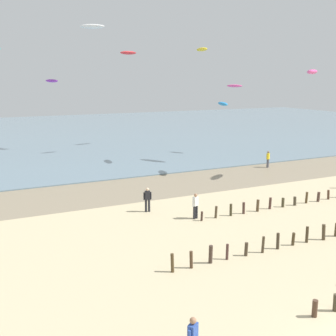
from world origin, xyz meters
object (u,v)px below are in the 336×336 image
(person_nearest_camera, at_px, (268,159))
(kite_aloft_5, at_px, (52,81))
(kite_aloft_4, at_px, (235,86))
(person_mid_beach, at_px, (147,199))
(kite_aloft_11, at_px, (312,72))
(kite_aloft_7, at_px, (223,104))
(kite_aloft_8, at_px, (202,49))
(kite_aloft_10, at_px, (92,26))
(person_by_waterline, at_px, (195,205))
(kite_aloft_12, at_px, (128,53))

(person_nearest_camera, distance_m, kite_aloft_5, 28.33)
(person_nearest_camera, relative_size, kite_aloft_4, 0.87)
(person_mid_beach, bearing_deg, person_nearest_camera, 26.04)
(person_nearest_camera, xyz_separation_m, kite_aloft_11, (0.10, -5.28, 8.69))
(kite_aloft_7, xyz_separation_m, kite_aloft_8, (0.94, 5.61, 5.24))
(person_mid_beach, relative_size, kite_aloft_4, 0.87)
(kite_aloft_8, bearing_deg, kite_aloft_10, -140.91)
(person_by_waterline, bearing_deg, kite_aloft_10, 86.06)
(kite_aloft_10, bearing_deg, kite_aloft_4, 172.64)
(kite_aloft_7, relative_size, kite_aloft_8, 0.92)
(person_mid_beach, height_order, kite_aloft_5, kite_aloft_5)
(kite_aloft_5, height_order, kite_aloft_7, kite_aloft_5)
(person_by_waterline, distance_m, kite_aloft_7, 14.91)
(kite_aloft_5, xyz_separation_m, kite_aloft_8, (12.33, -15.86, 3.23))
(person_nearest_camera, height_order, person_mid_beach, same)
(kite_aloft_4, height_order, kite_aloft_10, kite_aloft_10)
(person_nearest_camera, relative_size, person_mid_beach, 1.00)
(person_nearest_camera, bearing_deg, kite_aloft_5, 129.86)
(person_nearest_camera, bearing_deg, person_by_waterline, -143.25)
(person_mid_beach, distance_m, kite_aloft_10, 30.26)
(kite_aloft_4, xyz_separation_m, kite_aloft_7, (-7.48, -9.03, -1.44))
(person_by_waterline, xyz_separation_m, kite_aloft_12, (4.99, 24.96, 11.02))
(kite_aloft_10, height_order, kite_aloft_12, kite_aloft_10)
(person_mid_beach, xyz_separation_m, kite_aloft_11, (17.21, 3.08, 8.69))
(kite_aloft_8, xyz_separation_m, kite_aloft_11, (5.23, -10.33, -2.35))
(person_nearest_camera, relative_size, person_by_waterline, 1.00)
(kite_aloft_4, bearing_deg, kite_aloft_12, -147.44)
(person_mid_beach, distance_m, person_by_waterline, 3.54)
(kite_aloft_8, bearing_deg, kite_aloft_12, -143.43)
(kite_aloft_8, bearing_deg, kite_aloft_11, 35.08)
(person_by_waterline, relative_size, kite_aloft_5, 0.71)
(person_mid_beach, xyz_separation_m, person_by_waterline, (2.24, -2.74, 0.00))
(kite_aloft_5, relative_size, kite_aloft_12, 1.13)
(kite_aloft_11, bearing_deg, kite_aloft_4, 45.92)
(kite_aloft_8, relative_size, kite_aloft_11, 0.90)
(person_by_waterline, bearing_deg, kite_aloft_12, 78.68)
(person_nearest_camera, bearing_deg, kite_aloft_12, 125.48)
(kite_aloft_4, distance_m, kite_aloft_5, 22.61)
(person_by_waterline, relative_size, kite_aloft_8, 0.73)
(kite_aloft_4, distance_m, kite_aloft_8, 8.31)
(person_mid_beach, relative_size, kite_aloft_12, 0.81)
(kite_aloft_4, distance_m, kite_aloft_11, 13.89)
(kite_aloft_4, bearing_deg, person_mid_beach, -79.69)
(kite_aloft_8, bearing_deg, person_nearest_camera, 53.69)
(person_mid_beach, xyz_separation_m, kite_aloft_8, (11.98, 13.40, 11.04))
(kite_aloft_5, height_order, kite_aloft_12, kite_aloft_12)
(person_nearest_camera, height_order, kite_aloft_7, kite_aloft_7)
(kite_aloft_7, relative_size, kite_aloft_10, 0.71)
(kite_aloft_8, height_order, kite_aloft_12, kite_aloft_12)
(person_mid_beach, relative_size, person_by_waterline, 1.00)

